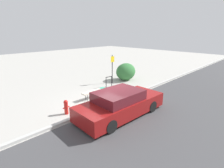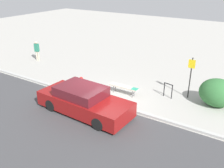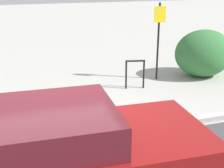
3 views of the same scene
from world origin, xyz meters
TOP-DOWN VIEW (x-y plane):
  - ground_plane at (0.00, 0.00)m, footprint 60.00×60.00m
  - road_strip at (0.00, -5.15)m, footprint 60.00×10.00m
  - curb at (0.00, 0.00)m, footprint 60.00×0.20m
  - bench at (0.28, 1.49)m, footprint 1.77×0.36m
  - bike_rack at (2.52, 2.46)m, footprint 0.55×0.17m
  - sign_post at (3.47, 3.04)m, footprint 0.36×0.08m
  - fire_hydrant at (-2.21, 0.76)m, footprint 0.36×0.22m
  - shrub_hedge at (4.98, 2.88)m, footprint 1.86×1.51m
  - pedestrian at (-8.57, 3.14)m, footprint 0.39×0.28m
  - parked_car_near at (-0.36, -1.32)m, footprint 4.85×2.04m

SIDE VIEW (x-z plane):
  - ground_plane at x=0.00m, z-range 0.00..0.00m
  - road_strip at x=0.00m, z-range 0.00..0.01m
  - curb at x=0.00m, z-range 0.00..0.13m
  - fire_hydrant at x=-2.21m, z-range 0.03..0.79m
  - bench at x=0.28m, z-range 0.19..0.70m
  - bike_rack at x=2.52m, z-range 0.09..0.91m
  - parked_car_near at x=-0.36m, z-range -0.04..1.29m
  - shrub_hedge at x=4.98m, z-range 0.00..1.47m
  - pedestrian at x=-8.57m, z-range 0.06..1.62m
  - sign_post at x=3.47m, z-range 0.23..2.53m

